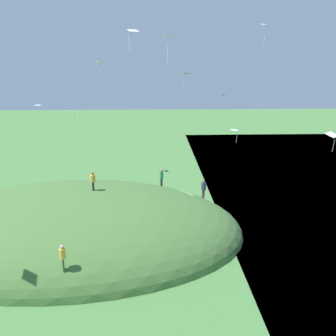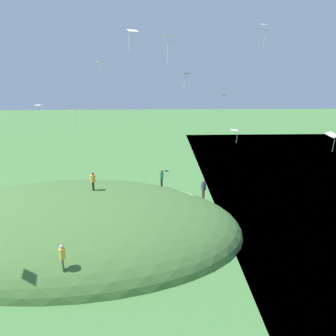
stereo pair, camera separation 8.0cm
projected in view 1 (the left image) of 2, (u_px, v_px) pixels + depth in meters
The scene contains 18 objects.
ground_plane at pixel (179, 216), 35.32m from camera, with size 160.00×160.00×0.00m, color #43743A.
grass_hill at pixel (74, 235), 31.52m from camera, with size 29.68×19.32×7.88m, color #426A32.
person_on_hilltop at pixel (93, 179), 30.80m from camera, with size 0.44×0.44×1.65m.
person_with_child at pixel (62, 254), 22.56m from camera, with size 0.47×0.47×1.81m.
person_watching_kites at pixel (203, 187), 34.53m from camera, with size 0.52×0.52×1.84m.
person_walking_path at pixel (161, 175), 35.71m from camera, with size 0.47×0.47×1.76m.
kite_0 at pixel (332, 135), 23.84m from camera, with size 1.16×1.14×1.27m.
kite_2 at pixel (167, 39), 25.21m from camera, with size 0.52×0.69×2.04m.
kite_3 at pixel (99, 63), 43.64m from camera, with size 0.97×1.03×1.44m.
kite_4 at pixel (234, 131), 30.93m from camera, with size 0.61×0.81×1.16m.
kite_5 at pixel (264, 27), 29.69m from camera, with size 0.78×0.75×1.75m.
kite_6 at pixel (133, 32), 20.59m from camera, with size 0.75×0.70×1.23m.
kite_7 at pixel (73, 113), 38.99m from camera, with size 0.81×0.66×1.91m.
kite_8 at pixel (224, 97), 44.04m from camera, with size 0.68×0.65×2.12m.
kite_9 at pixel (185, 74), 36.97m from camera, with size 1.08×0.97×1.56m.
kite_10 at pixel (172, 36), 43.84m from camera, with size 0.97×1.15×1.69m.
kite_11 at pixel (38, 106), 36.42m from camera, with size 0.85×0.72×1.35m.
mooring_post at pixel (228, 239), 29.82m from camera, with size 0.14×0.14×0.96m, color brown.
Camera 1 is at (2.32, 32.38, 14.72)m, focal length 38.28 mm.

